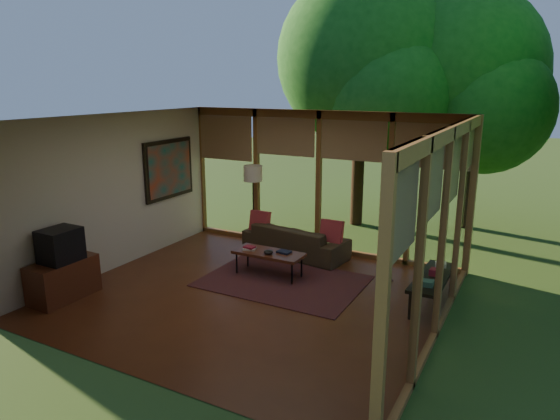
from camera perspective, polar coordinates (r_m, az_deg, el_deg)
The scene contains 25 objects.
floor at distance 7.83m, azimuth -3.26°, elevation -9.72°, with size 5.50×5.50×0.00m, color brown.
ceiling at distance 7.17m, azimuth -3.57°, elevation 10.41°, with size 5.50×5.50×0.00m, color white.
wall_left at distance 9.09m, azimuth -18.38°, elevation 1.93°, with size 0.04×5.00×2.70m, color beige.
wall_front at distance 5.50m, azimuth -17.16°, elevation -5.82°, with size 5.50×0.04×2.70m, color beige.
window_wall_back at distance 9.55m, azimuth 4.44°, elevation 3.19°, with size 5.50×0.12×2.70m, color brown.
window_wall_right at distance 6.44m, azimuth 18.01°, elevation -2.97°, with size 0.12×5.00×2.70m, color brown.
tree_nw at distance 11.40m, azimuth 9.46°, elevation 16.69°, with size 3.72×3.72×5.57m.
tree_ne at distance 11.89m, azimuth 19.37°, elevation 14.49°, with size 3.79×3.79×5.28m.
rug at distance 8.33m, azimuth 0.35°, elevation -8.11°, with size 2.56×1.82×0.01m, color maroon.
sofa at distance 9.47m, azimuth 1.79°, elevation -3.48°, with size 2.00×0.78×0.58m, color #3D301E.
pillow_left at distance 9.69m, azimuth -2.31°, elevation -1.31°, with size 0.39×0.13×0.39m, color maroon.
pillow_right at distance 9.05m, azimuth 5.93°, elevation -2.48°, with size 0.41×0.14×0.41m, color maroon.
ct_book_lower at distance 8.55m, azimuth -3.52°, elevation -4.44°, with size 0.21×0.16×0.03m, color beige.
ct_book_upper at distance 8.54m, azimuth -3.52°, elevation -4.25°, with size 0.18×0.14×0.03m, color maroon.
ct_book_side at distance 8.37m, azimuth 0.46°, elevation -4.81°, with size 0.22×0.17×0.03m, color black.
ct_bowl at distance 8.31m, azimuth -1.34°, elevation -4.83°, with size 0.16×0.16×0.07m, color black.
media_cabinet at distance 8.30m, azimuth -23.52°, elevation -7.29°, with size 0.50×1.00×0.60m, color #5C2B19.
television at distance 8.11m, azimuth -23.82°, elevation -3.69°, with size 0.45×0.55×0.50m, color black.
console_book_a at distance 7.30m, azimuth 15.58°, elevation -7.88°, with size 0.21×0.15×0.08m, color #386251.
console_book_b at distance 7.70m, azimuth 16.34°, elevation -6.66°, with size 0.21×0.15×0.10m, color maroon.
console_book_c at distance 8.08m, azimuth 16.93°, elevation -5.84°, with size 0.23×0.17×0.06m, color beige.
floor_lamp at distance 9.64m, azimuth -3.10°, elevation 3.66°, with size 0.36×0.36×1.65m.
coffee_table at distance 8.44m, azimuth -1.30°, elevation -5.03°, with size 1.20×0.50×0.43m.
side_console at distance 7.69m, azimuth 16.21°, elevation -7.43°, with size 0.60×1.40×0.46m.
wall_painting at distance 10.02m, azimuth -12.56°, elevation 4.59°, with size 0.06×1.35×1.15m.
Camera 1 is at (3.75, -6.09, 3.18)m, focal length 32.00 mm.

